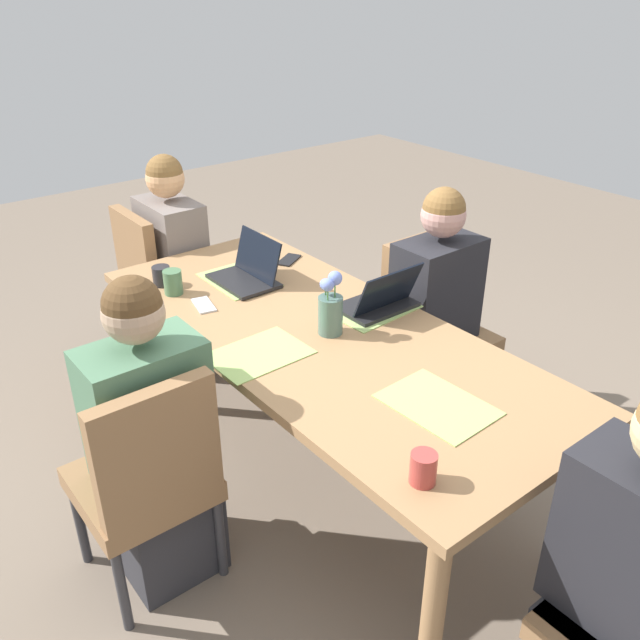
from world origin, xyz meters
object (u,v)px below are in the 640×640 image
Objects in this scene: phone_black at (289,260)px; laptop_head_right_left_far at (248,273)px; chair_near_left_near at (430,320)px; flower_vase at (330,308)px; person_near_left_near at (433,324)px; person_head_right_left_far at (176,275)px; coffee_mug_near_right at (423,468)px; phone_silver at (204,305)px; person_head_left_left_mid at (626,595)px; coffee_mug_centre_left at (173,282)px; chair_head_right_left_far at (159,280)px; dining_table at (320,348)px; coffee_mug_near_left at (161,276)px; chair_far_right_near at (148,475)px; laptop_near_left_near at (380,301)px; person_far_right_near at (154,451)px.

laptop_head_right_left_far is at bearing -12.79° from phone_black.
chair_near_left_near is 6.00× the size of phone_black.
person_near_left_near is at bearing -84.55° from flower_vase.
person_head_right_left_far is 0.75m from phone_black.
person_near_left_near is 12.45× the size of coffee_mug_near_right.
person_head_left_left_mid is at bearing 20.13° from phone_silver.
coffee_mug_centre_left is (1.54, -0.03, 0.01)m from coffee_mug_near_right.
person_head_left_left_mid reaches higher than chair_near_left_near.
laptop_head_right_left_far is (-0.80, -0.09, 0.29)m from chair_head_right_left_far.
coffee_mug_near_right is at bearing 159.79° from dining_table.
coffee_mug_near_left is at bearing 7.16° from person_head_left_left_mid.
coffee_mug_near_left is (0.88, -0.52, 0.29)m from chair_far_right_near.
dining_table is 6.76× the size of laptop_head_right_left_far.
phone_black is at bearing -23.53° from flower_vase.
phone_black is (0.63, 0.39, 0.22)m from person_near_left_near.
flower_vase is at bearing -1.94° from person_head_left_left_mid.
dining_table is at bearing 40.47° from phone_silver.
phone_silver is (0.57, -0.56, 0.25)m from chair_far_right_near.
person_near_left_near is at bearing 77.80° from phone_silver.
chair_head_right_left_far is at bearing 6.35° from laptop_head_right_left_far.
phone_black is at bearing -91.06° from coffee_mug_centre_left.
laptop_near_left_near is at bearing -154.51° from laptop_head_right_left_far.
person_far_right_near reaches higher than chair_far_right_near.
person_head_right_left_far is 1.38m from laptop_near_left_near.
coffee_mug_centre_left is at bearing 24.00° from flower_vase.
chair_far_right_near is at bearing 95.90° from dining_table.
person_near_left_near is 1.46m from person_head_right_left_far.
chair_near_left_near is 2.81× the size of laptop_head_right_left_far.
person_head_right_left_far reaches higher than coffee_mug_centre_left.
person_far_right_near is (-0.11, 1.53, 0.03)m from chair_near_left_near.
laptop_head_right_left_far is (0.47, 0.74, 0.29)m from chair_near_left_near.
coffee_mug_near_left is (0.79, 0.29, 0.12)m from dining_table.
coffee_mug_near_right is 0.64× the size of phone_black.
person_far_right_near is (-0.01, 0.75, -0.14)m from dining_table.
person_head_left_left_mid is 1.00× the size of person_head_right_left_far.
person_head_left_left_mid is 2.74m from chair_head_right_left_far.
person_head_left_left_mid is at bearing 178.06° from flower_vase.
laptop_near_left_near is at bearing 61.84° from phone_silver.
chair_head_right_left_far and chair_far_right_near have the same top height.
laptop_near_left_near reaches higher than phone_silver.
person_far_right_near is 7.97× the size of phone_black.
flower_vase is at bearing 100.62° from chair_near_left_near.
person_head_right_left_far is 7.97× the size of phone_black.
person_near_left_near is (-0.07, 0.06, 0.03)m from chair_near_left_near.
coffee_mug_near_right is 0.64× the size of phone_silver.
laptop_near_left_near is (-1.38, -0.37, 0.29)m from chair_head_right_left_far.
person_far_right_near is (0.07, -0.06, 0.03)m from chair_far_right_near.
coffee_mug_centre_left is (-0.12, 0.00, 0.01)m from coffee_mug_near_left.
dining_table is at bearing -0.92° from person_head_left_left_mid.
laptop_near_left_near is at bearing -84.82° from flower_vase.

